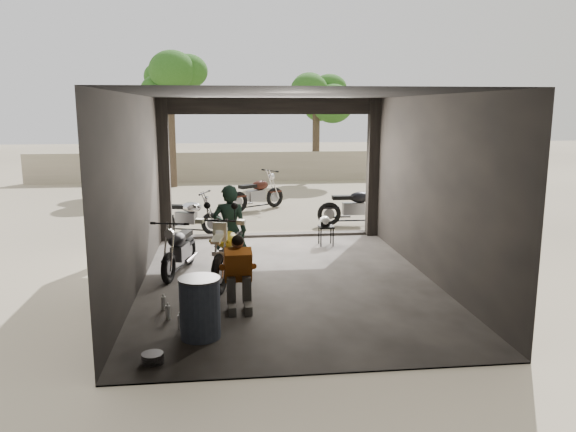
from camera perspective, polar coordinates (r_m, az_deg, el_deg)
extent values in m
plane|color=#7A6D56|center=(9.84, -0.03, -6.71)|extent=(80.00, 80.00, 0.00)
cube|color=#2D2B28|center=(9.83, -0.03, -6.65)|extent=(5.00, 7.00, 0.02)
plane|color=black|center=(9.38, -0.03, 12.27)|extent=(7.00, 7.00, 0.00)
cube|color=black|center=(6.07, 3.74, -2.22)|extent=(5.00, 0.02, 3.20)
cube|color=black|center=(9.52, -15.16, 2.22)|extent=(0.02, 7.00, 3.20)
cube|color=black|center=(10.07, 14.26, 2.71)|extent=(0.02, 7.00, 3.20)
cube|color=black|center=(12.84, -12.44, 4.49)|extent=(0.24, 0.24, 3.20)
cube|color=black|center=(13.23, 8.60, 4.81)|extent=(0.24, 0.24, 3.20)
cube|color=black|center=(12.78, -1.82, 11.10)|extent=(5.00, 0.16, 0.36)
cube|color=#2D2B28|center=(13.19, -1.77, -1.96)|extent=(5.00, 0.25, 0.08)
cube|color=gray|center=(23.46, -3.95, 5.06)|extent=(18.00, 0.30, 1.20)
cylinder|color=#382B1E|center=(21.93, -11.73, 7.58)|extent=(0.30, 0.30, 3.58)
ellipsoid|color=#1E4C14|center=(21.93, -11.96, 13.43)|extent=(2.20, 2.20, 3.14)
cylinder|color=#382B1E|center=(23.67, 2.86, 7.56)|extent=(0.30, 0.30, 3.20)
ellipsoid|color=#1E4C14|center=(23.64, 2.91, 12.40)|extent=(2.20, 2.20, 2.80)
imported|color=black|center=(10.02, -5.94, -1.52)|extent=(0.65, 0.46, 1.66)
cube|color=black|center=(12.27, 3.89, -1.09)|extent=(0.32, 0.32, 0.04)
cylinder|color=black|center=(12.17, 3.37, -2.23)|extent=(0.03, 0.03, 0.43)
cylinder|color=black|center=(12.22, 4.61, -2.20)|extent=(0.03, 0.03, 0.43)
cylinder|color=black|center=(12.43, 3.15, -1.95)|extent=(0.03, 0.03, 0.43)
cylinder|color=black|center=(12.47, 4.37, -1.92)|extent=(0.03, 0.03, 0.43)
ellipsoid|color=silver|center=(12.22, 3.75, -0.51)|extent=(0.27, 0.28, 0.22)
cylinder|color=#40516D|center=(7.48, -8.93, -9.30)|extent=(0.57, 0.57, 0.82)
cylinder|color=black|center=(13.68, 12.05, 2.85)|extent=(0.08, 0.08, 2.23)
cylinder|color=beige|center=(13.57, 12.23, 6.67)|extent=(0.81, 0.03, 0.81)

